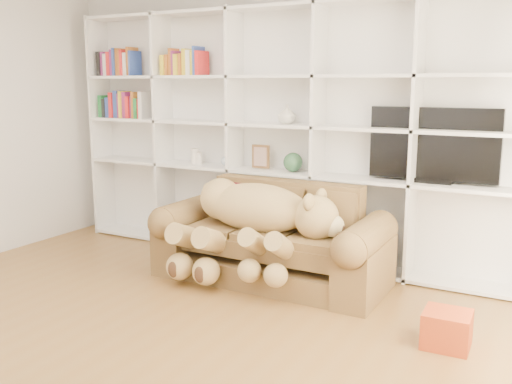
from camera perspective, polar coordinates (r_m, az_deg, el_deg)
The scene contains 14 objects.
floor at distance 3.90m, azimuth -14.26°, elevation -15.21°, with size 5.00×5.00×0.00m, color brown.
wall_back at distance 5.60m, azimuth 2.85°, elevation 7.35°, with size 5.00×0.02×2.70m, color silver.
bookshelf at distance 5.59m, azimuth -0.00°, elevation 6.91°, with size 4.43×0.35×2.40m.
sofa at distance 4.96m, azimuth 1.65°, elevation -5.27°, with size 1.98×0.86×0.83m.
teddy_bear at distance 4.80m, azimuth -0.28°, elevation -2.67°, with size 1.40×0.79×0.81m.
throw_pillow at distance 5.22m, azimuth -2.00°, elevation -1.12°, with size 0.37×0.12×0.37m, color #5D1011.
gift_box at distance 4.00m, azimuth 18.54°, elevation -12.89°, with size 0.30×0.28×0.24m, color #AE3C17.
tv at distance 5.00m, azimuth 17.34°, elevation 4.44°, with size 1.07×0.18×0.63m.
picture_frame at distance 5.53m, azimuth 0.48°, elevation 3.57°, with size 0.18×0.03×0.23m, color #55391D.
green_vase at distance 5.38m, azimuth 3.72°, elevation 2.99°, with size 0.18×0.18×0.18m, color #2C5736.
figurine_tall at distance 5.94m, azimuth -6.14°, elevation 3.59°, with size 0.08×0.08×0.16m, color silver.
figurine_short at distance 5.91m, azimuth -5.73°, elevation 3.39°, with size 0.07×0.07×0.12m, color silver.
snow_globe at distance 5.74m, azimuth -3.05°, elevation 3.10°, with size 0.10×0.10×0.10m, color silver.
shelf_vase at distance 5.37m, azimuth 3.10°, elevation 7.77°, with size 0.17×0.17×0.18m, color beige.
Camera 1 is at (2.44, -2.52, 1.70)m, focal length 40.00 mm.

